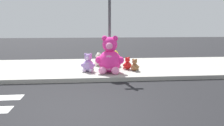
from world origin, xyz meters
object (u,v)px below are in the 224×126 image
at_px(plush_pink_large, 110,58).
at_px(plush_brown, 135,66).
at_px(plush_yellow, 115,60).
at_px(plush_lavender, 88,64).
at_px(plush_red, 127,64).
at_px(plush_white, 98,60).
at_px(sign_pole, 110,27).
at_px(plush_tan, 88,63).

distance_m(plush_pink_large, plush_brown, 1.09).
xyz_separation_m(plush_yellow, plush_lavender, (-1.15, -1.07, 0.02)).
height_order(plush_pink_large, plush_lavender, plush_pink_large).
bearing_deg(plush_yellow, plush_lavender, -136.99).
relative_size(plush_red, plush_lavender, 0.70).
distance_m(plush_white, plush_brown, 1.85).
xyz_separation_m(plush_red, plush_white, (-1.12, 0.93, 0.03)).
distance_m(plush_yellow, plush_white, 0.73).
xyz_separation_m(plush_red, plush_brown, (0.24, -0.33, -0.01)).
relative_size(plush_red, plush_white, 0.86).
bearing_deg(sign_pole, plush_yellow, 68.94).
bearing_deg(plush_red, plush_lavender, -169.27).
bearing_deg(plush_lavender, sign_pole, 19.11).
height_order(sign_pole, plush_tan, sign_pole).
distance_m(sign_pole, plush_lavender, 1.68).
bearing_deg(plush_white, plush_tan, -123.88).
distance_m(sign_pole, plush_red, 1.66).
bearing_deg(plush_yellow, plush_tan, -156.71).
distance_m(sign_pole, plush_pink_large, 1.29).
relative_size(plush_pink_large, plush_tan, 2.34).
bearing_deg(plush_red, plush_yellow, 117.79).
bearing_deg(plush_pink_large, plush_yellow, 75.77).
bearing_deg(plush_red, plush_tan, 169.50).
distance_m(plush_brown, plush_tan, 1.89).
height_order(sign_pole, plush_red, sign_pole).
xyz_separation_m(sign_pole, plush_pink_large, (-0.05, -0.59, -1.15)).
bearing_deg(plush_brown, plush_white, 137.19).
height_order(plush_pink_large, plush_red, plush_pink_large).
distance_m(plush_red, plush_brown, 0.41).
xyz_separation_m(plush_pink_large, plush_brown, (0.99, 0.26, -0.36)).
height_order(plush_red, plush_tan, plush_tan).
xyz_separation_m(sign_pole, plush_white, (-0.41, 0.93, -1.47)).
bearing_deg(sign_pole, plush_red, 0.08).
distance_m(plush_red, plush_lavender, 1.59).
relative_size(sign_pole, plush_lavender, 4.50).
distance_m(plush_yellow, plush_tan, 1.24).
bearing_deg(plush_lavender, plush_tan, 88.90).
bearing_deg(plush_brown, sign_pole, 160.82).
height_order(sign_pole, plush_pink_large, sign_pole).
bearing_deg(plush_lavender, plush_white, 70.18).
xyz_separation_m(plush_red, plush_lavender, (-1.56, -0.30, 0.09)).
relative_size(plush_yellow, plush_tan, 1.13).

